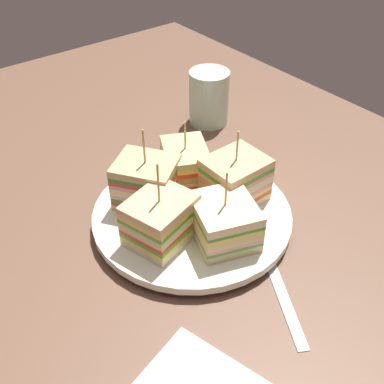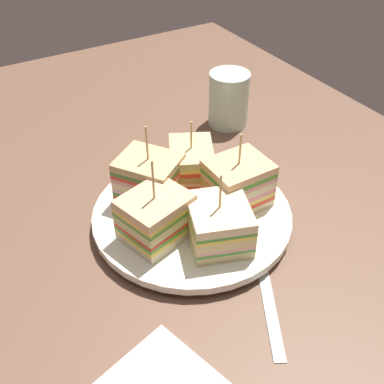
{
  "view_description": "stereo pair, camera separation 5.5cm",
  "coord_description": "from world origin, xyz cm",
  "px_view_note": "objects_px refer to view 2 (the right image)",
  "views": [
    {
      "loc": [
        33.67,
        -26.54,
        39.46
      ],
      "look_at": [
        0.0,
        0.0,
        4.76
      ],
      "focal_mm": 43.88,
      "sensor_mm": 36.0,
      "label": 1
    },
    {
      "loc": [
        36.79,
        -22.01,
        39.46
      ],
      "look_at": [
        0.0,
        0.0,
        4.76
      ],
      "focal_mm": 43.88,
      "sensor_mm": 36.0,
      "label": 2
    }
  ],
  "objects_px": {
    "plate": "(192,215)",
    "sandwich_wedge_3": "(156,217)",
    "sandwich_wedge_1": "(191,166)",
    "sandwich_wedge_2": "(150,179)",
    "spoon": "(260,272)",
    "drinking_glass": "(228,103)",
    "chip_pile": "(186,205)",
    "sandwich_wedge_0": "(237,183)",
    "sandwich_wedge_4": "(215,225)"
  },
  "relations": [
    {
      "from": "sandwich_wedge_1",
      "to": "sandwich_wedge_4",
      "type": "distance_m",
      "value": 0.11
    },
    {
      "from": "chip_pile",
      "to": "sandwich_wedge_2",
      "type": "bearing_deg",
      "value": -150.07
    },
    {
      "from": "plate",
      "to": "sandwich_wedge_3",
      "type": "bearing_deg",
      "value": -75.35
    },
    {
      "from": "sandwich_wedge_1",
      "to": "sandwich_wedge_2",
      "type": "relative_size",
      "value": 0.88
    },
    {
      "from": "sandwich_wedge_3",
      "to": "chip_pile",
      "type": "height_order",
      "value": "sandwich_wedge_3"
    },
    {
      "from": "sandwich_wedge_0",
      "to": "drinking_glass",
      "type": "xyz_separation_m",
      "value": [
        -0.19,
        0.12,
        -0.01
      ]
    },
    {
      "from": "sandwich_wedge_1",
      "to": "sandwich_wedge_3",
      "type": "relative_size",
      "value": 0.88
    },
    {
      "from": "sandwich_wedge_0",
      "to": "sandwich_wedge_1",
      "type": "xyz_separation_m",
      "value": [
        -0.06,
        -0.03,
        -0.0
      ]
    },
    {
      "from": "sandwich_wedge_2",
      "to": "plate",
      "type": "bearing_deg",
      "value": -2.26
    },
    {
      "from": "sandwich_wedge_0",
      "to": "sandwich_wedge_1",
      "type": "height_order",
      "value": "sandwich_wedge_0"
    },
    {
      "from": "plate",
      "to": "sandwich_wedge_3",
      "type": "relative_size",
      "value": 2.33
    },
    {
      "from": "plate",
      "to": "sandwich_wedge_2",
      "type": "height_order",
      "value": "sandwich_wedge_2"
    },
    {
      "from": "sandwich_wedge_0",
      "to": "drinking_glass",
      "type": "distance_m",
      "value": 0.22
    },
    {
      "from": "sandwich_wedge_0",
      "to": "chip_pile",
      "type": "xyz_separation_m",
      "value": [
        -0.02,
        -0.06,
        -0.02
      ]
    },
    {
      "from": "sandwich_wedge_2",
      "to": "sandwich_wedge_0",
      "type": "bearing_deg",
      "value": 19.88
    },
    {
      "from": "plate",
      "to": "sandwich_wedge_1",
      "type": "relative_size",
      "value": 2.66
    },
    {
      "from": "sandwich_wedge_1",
      "to": "sandwich_wedge_2",
      "type": "xyz_separation_m",
      "value": [
        0.0,
        -0.06,
        0.0
      ]
    },
    {
      "from": "sandwich_wedge_2",
      "to": "sandwich_wedge_1",
      "type": "bearing_deg",
      "value": 56.27
    },
    {
      "from": "sandwich_wedge_2",
      "to": "sandwich_wedge_3",
      "type": "bearing_deg",
      "value": -56.34
    },
    {
      "from": "plate",
      "to": "sandwich_wedge_4",
      "type": "xyz_separation_m",
      "value": [
        0.06,
        -0.0,
        0.03
      ]
    },
    {
      "from": "plate",
      "to": "sandwich_wedge_3",
      "type": "distance_m",
      "value": 0.07
    },
    {
      "from": "sandwich_wedge_1",
      "to": "sandwich_wedge_2",
      "type": "bearing_deg",
      "value": -61.69
    },
    {
      "from": "sandwich_wedge_1",
      "to": "sandwich_wedge_3",
      "type": "xyz_separation_m",
      "value": [
        0.06,
        -0.08,
        0.0
      ]
    },
    {
      "from": "sandwich_wedge_0",
      "to": "sandwich_wedge_4",
      "type": "relative_size",
      "value": 1.06
    },
    {
      "from": "spoon",
      "to": "sandwich_wedge_1",
      "type": "bearing_deg",
      "value": 26.42
    },
    {
      "from": "plate",
      "to": "sandwich_wedge_3",
      "type": "xyz_separation_m",
      "value": [
        0.01,
        -0.06,
        0.03
      ]
    },
    {
      "from": "sandwich_wedge_1",
      "to": "sandwich_wedge_4",
      "type": "bearing_deg",
      "value": 9.72
    },
    {
      "from": "sandwich_wedge_4",
      "to": "sandwich_wedge_3",
      "type": "bearing_deg",
      "value": 69.88
    },
    {
      "from": "chip_pile",
      "to": "spoon",
      "type": "height_order",
      "value": "chip_pile"
    },
    {
      "from": "sandwich_wedge_4",
      "to": "chip_pile",
      "type": "distance_m",
      "value": 0.06
    },
    {
      "from": "sandwich_wedge_2",
      "to": "spoon",
      "type": "bearing_deg",
      "value": -17.16
    },
    {
      "from": "sandwich_wedge_2",
      "to": "chip_pile",
      "type": "distance_m",
      "value": 0.05
    },
    {
      "from": "plate",
      "to": "spoon",
      "type": "xyz_separation_m",
      "value": [
        0.11,
        0.02,
        -0.01
      ]
    },
    {
      "from": "sandwich_wedge_3",
      "to": "chip_pile",
      "type": "relative_size",
      "value": 1.61
    },
    {
      "from": "plate",
      "to": "spoon",
      "type": "relative_size",
      "value": 1.75
    },
    {
      "from": "sandwich_wedge_1",
      "to": "drinking_glass",
      "type": "xyz_separation_m",
      "value": [
        -0.13,
        0.14,
        -0.01
      ]
    },
    {
      "from": "spoon",
      "to": "drinking_glass",
      "type": "bearing_deg",
      "value": 1.4
    },
    {
      "from": "spoon",
      "to": "sandwich_wedge_2",
      "type": "bearing_deg",
      "value": 47.31
    },
    {
      "from": "plate",
      "to": "sandwich_wedge_1",
      "type": "distance_m",
      "value": 0.07
    },
    {
      "from": "plate",
      "to": "sandwich_wedge_4",
      "type": "height_order",
      "value": "sandwich_wedge_4"
    },
    {
      "from": "sandwich_wedge_2",
      "to": "spoon",
      "type": "distance_m",
      "value": 0.17
    },
    {
      "from": "sandwich_wedge_2",
      "to": "spoon",
      "type": "xyz_separation_m",
      "value": [
        0.16,
        0.05,
        -0.04
      ]
    },
    {
      "from": "sandwich_wedge_3",
      "to": "drinking_glass",
      "type": "xyz_separation_m",
      "value": [
        -0.19,
        0.23,
        -0.01
      ]
    },
    {
      "from": "sandwich_wedge_2",
      "to": "drinking_glass",
      "type": "xyz_separation_m",
      "value": [
        -0.13,
        0.2,
        -0.01
      ]
    },
    {
      "from": "sandwich_wedge_4",
      "to": "spoon",
      "type": "relative_size",
      "value": 0.66
    },
    {
      "from": "sandwich_wedge_0",
      "to": "sandwich_wedge_2",
      "type": "relative_size",
      "value": 0.94
    },
    {
      "from": "sandwich_wedge_4",
      "to": "spoon",
      "type": "bearing_deg",
      "value": -135.62
    },
    {
      "from": "chip_pile",
      "to": "sandwich_wedge_4",
      "type": "bearing_deg",
      "value": 1.55
    },
    {
      "from": "sandwich_wedge_1",
      "to": "sandwich_wedge_0",
      "type": "bearing_deg",
      "value": 50.5
    },
    {
      "from": "sandwich_wedge_2",
      "to": "chip_pile",
      "type": "height_order",
      "value": "sandwich_wedge_2"
    }
  ]
}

